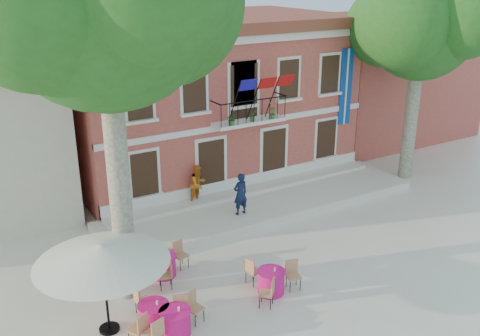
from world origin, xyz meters
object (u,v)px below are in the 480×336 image
at_px(pedestrian_orange, 198,184).
at_px(cafe_table_0, 154,315).
at_px(plane_tree_east, 422,27).
at_px(patio_umbrella, 102,254).
at_px(pedestrian_navy, 240,194).
at_px(cafe_table_1, 271,281).
at_px(cafe_table_3, 163,264).
at_px(cafe_table_2, 175,321).

xyz_separation_m(pedestrian_orange, cafe_table_0, (-4.63, -6.49, -0.71)).
relative_size(plane_tree_east, patio_umbrella, 2.66).
bearing_deg(pedestrian_navy, pedestrian_orange, -65.66).
height_order(plane_tree_east, cafe_table_0, plane_tree_east).
height_order(pedestrian_orange, cafe_table_1, pedestrian_orange).
xyz_separation_m(cafe_table_1, cafe_table_3, (-2.52, 2.64, 0.00)).
relative_size(patio_umbrella, cafe_table_1, 2.01).
bearing_deg(cafe_table_2, cafe_table_3, 73.35).
distance_m(cafe_table_0, cafe_table_3, 2.74).
relative_size(patio_umbrella, pedestrian_navy, 2.10).
bearing_deg(cafe_table_3, cafe_table_1, -46.33).
relative_size(pedestrian_orange, cafe_table_0, 0.90).
bearing_deg(pedestrian_navy, cafe_table_1, 66.33).
height_order(patio_umbrella, cafe_table_1, patio_umbrella).
bearing_deg(cafe_table_0, pedestrian_navy, 39.80).
height_order(pedestrian_orange, cafe_table_0, pedestrian_orange).
height_order(cafe_table_1, cafe_table_2, same).
bearing_deg(plane_tree_east, patio_umbrella, -165.34).
xyz_separation_m(patio_umbrella, cafe_table_3, (2.43, 1.86, -2.00)).
bearing_deg(patio_umbrella, cafe_table_3, 37.45).
height_order(pedestrian_navy, cafe_table_3, pedestrian_navy).
bearing_deg(cafe_table_0, plane_tree_east, 17.66).
bearing_deg(pedestrian_navy, cafe_table_2, 41.60).
height_order(pedestrian_orange, cafe_table_2, pedestrian_orange).
bearing_deg(pedestrian_orange, pedestrian_navy, -84.28).
bearing_deg(pedestrian_navy, patio_umbrella, 27.76).
relative_size(cafe_table_0, cafe_table_1, 1.03).
height_order(plane_tree_east, cafe_table_3, plane_tree_east).
bearing_deg(cafe_table_2, pedestrian_navy, 45.22).
bearing_deg(plane_tree_east, pedestrian_navy, -179.31).
height_order(patio_umbrella, cafe_table_2, patio_umbrella).
height_order(plane_tree_east, cafe_table_2, plane_tree_east).
xyz_separation_m(plane_tree_east, pedestrian_navy, (-9.41, -0.11, -5.96)).
bearing_deg(patio_umbrella, pedestrian_orange, 45.85).
xyz_separation_m(pedestrian_orange, cafe_table_3, (-3.33, -4.07, -0.71)).
distance_m(pedestrian_navy, cafe_table_0, 7.32).
distance_m(pedestrian_navy, cafe_table_1, 5.25).
relative_size(patio_umbrella, cafe_table_0, 1.95).
bearing_deg(cafe_table_0, cafe_table_1, -3.28).
xyz_separation_m(pedestrian_navy, cafe_table_1, (-1.78, -4.88, -0.74)).
xyz_separation_m(pedestrian_orange, cafe_table_2, (-4.22, -7.06, -0.72)).
relative_size(pedestrian_navy, cafe_table_2, 0.88).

